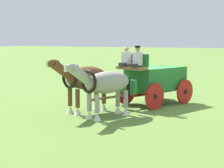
% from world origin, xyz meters
% --- Properties ---
extents(ground_plane, '(220.00, 220.00, 0.00)m').
position_xyz_m(ground_plane, '(0.00, 0.00, 0.00)').
color(ground_plane, olive).
extents(show_wagon, '(5.58, 2.81, 2.74)m').
position_xyz_m(show_wagon, '(0.16, -0.05, 1.18)').
color(show_wagon, '#236B2D').
rests_on(show_wagon, ground).
extents(draft_horse_near, '(3.06, 1.52, 2.17)m').
position_xyz_m(draft_horse_near, '(3.70, -0.59, 1.31)').
color(draft_horse_near, '#9E998E').
rests_on(draft_horse_near, ground).
extents(draft_horse_off, '(2.94, 1.53, 2.25)m').
position_xyz_m(draft_horse_off, '(3.26, -1.82, 1.38)').
color(draft_horse_off, brown).
rests_on(draft_horse_off, ground).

